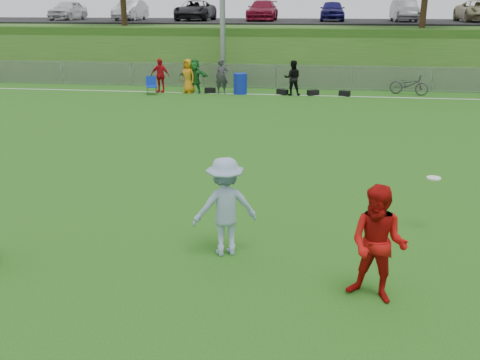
% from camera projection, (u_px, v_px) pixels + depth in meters
% --- Properties ---
extents(ground, '(120.00, 120.00, 0.00)m').
position_uv_depth(ground, '(189.00, 255.00, 9.74)').
color(ground, '#215812').
rests_on(ground, ground).
extents(sideline_far, '(60.00, 0.10, 0.01)m').
position_uv_depth(sideline_far, '(273.00, 95.00, 26.65)').
color(sideline_far, white).
rests_on(sideline_far, ground).
extents(fence, '(58.00, 0.06, 1.30)m').
position_uv_depth(fence, '(276.00, 76.00, 28.32)').
color(fence, gray).
rests_on(fence, ground).
extents(berm, '(120.00, 18.00, 3.00)m').
position_uv_depth(berm, '(288.00, 45.00, 38.38)').
color(berm, '#254F16').
rests_on(berm, ground).
extents(parking_lot, '(120.00, 12.00, 0.10)m').
position_uv_depth(parking_lot, '(291.00, 21.00, 39.77)').
color(parking_lot, black).
rests_on(parking_lot, berm).
extents(car_row, '(32.04, 5.18, 1.44)m').
position_uv_depth(car_row, '(274.00, 11.00, 38.75)').
color(car_row, silver).
rests_on(car_row, parking_lot).
extents(spectator_row, '(7.68, 0.87, 1.69)m').
position_uv_depth(spectator_row, '(211.00, 76.00, 26.80)').
color(spectator_row, red).
rests_on(spectator_row, ground).
extents(gear_bags, '(7.31, 0.52, 0.26)m').
position_uv_depth(gear_bags, '(287.00, 92.00, 26.61)').
color(gear_bags, black).
rests_on(gear_bags, ground).
extents(player_red_center, '(1.09, 0.99, 1.84)m').
position_uv_depth(player_red_center, '(378.00, 245.00, 8.01)').
color(player_red_center, '#AA0E0B').
rests_on(player_red_center, ground).
extents(player_blue, '(1.34, 1.06, 1.81)m').
position_uv_depth(player_blue, '(225.00, 207.00, 9.53)').
color(player_blue, '#8BA3C1').
rests_on(player_blue, ground).
extents(frisbee, '(0.28, 0.28, 0.03)m').
position_uv_depth(frisbee, '(434.00, 178.00, 10.53)').
color(frisbee, white).
rests_on(frisbee, ground).
extents(recycling_bin, '(0.89, 0.89, 1.02)m').
position_uv_depth(recycling_bin, '(240.00, 84.00, 26.77)').
color(recycling_bin, '#0F25A9').
rests_on(recycling_bin, ground).
extents(camp_chair, '(0.66, 0.66, 0.89)m').
position_uv_depth(camp_chair, '(152.00, 89.00, 26.64)').
color(camp_chair, '#1032B4').
rests_on(camp_chair, ground).
extents(bicycle, '(2.01, 1.28, 0.99)m').
position_uv_depth(bicycle, '(409.00, 85.00, 26.53)').
color(bicycle, '#303033').
rests_on(bicycle, ground).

